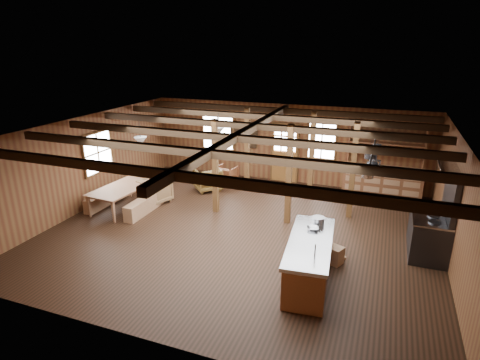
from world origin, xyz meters
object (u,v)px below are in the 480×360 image
at_px(armchair_c, 155,191).
at_px(commercial_range, 432,227).
at_px(dining_table, 123,198).
at_px(kitchen_island, 309,260).
at_px(armchair_a, 208,179).
at_px(armchair_b, 226,175).

bearing_deg(armchair_c, commercial_range, -164.65).
relative_size(dining_table, armchair_c, 2.34).
height_order(kitchen_island, dining_table, kitchen_island).
relative_size(kitchen_island, commercial_range, 1.20).
distance_m(kitchen_island, armchair_a, 6.13).
height_order(kitchen_island, commercial_range, commercial_range).
xyz_separation_m(kitchen_island, armchair_c, (-5.44, 2.70, -0.09)).
relative_size(commercial_range, dining_table, 1.07).
xyz_separation_m(armchair_b, armchair_c, (-1.42, -2.45, 0.07)).
xyz_separation_m(commercial_range, armchair_a, (-6.86, 2.10, -0.29)).
bearing_deg(armchair_b, armchair_c, 66.93).
xyz_separation_m(dining_table, armchair_c, (0.60, 0.84, 0.04)).
bearing_deg(dining_table, kitchen_island, -102.50).
bearing_deg(commercial_range, armchair_b, 155.72).
height_order(armchair_a, armchair_c, armchair_a).
distance_m(dining_table, armchair_a, 2.97).
xyz_separation_m(commercial_range, armchair_c, (-7.94, 0.50, -0.29)).
height_order(commercial_range, dining_table, commercial_range).
relative_size(kitchen_island, armchair_c, 3.03).
xyz_separation_m(kitchen_island, armchair_b, (-4.02, 5.15, -0.16)).
relative_size(dining_table, armchair_a, 2.32).
relative_size(dining_table, armchair_b, 2.82).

